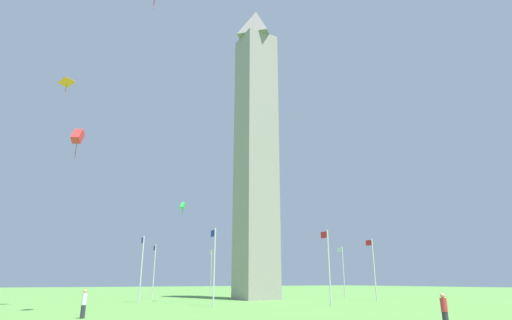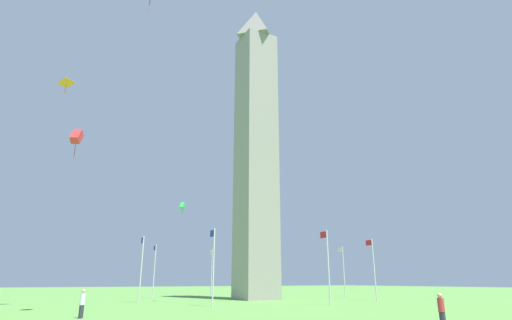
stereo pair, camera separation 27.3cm
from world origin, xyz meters
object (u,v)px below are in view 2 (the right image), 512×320
object	(u,v)px
person_red_shirt	(442,311)
obelisk_monument	(256,140)
person_white_shirt	(82,304)
flagpole_n	(211,270)
flagpole_e	(141,265)
kite_orange_diamond	(66,83)
flagpole_s	(328,263)
kite_red_box	(77,137)
flagpole_nw	(281,270)
flagpole_sw	(374,266)
flagpole_ne	(154,268)
flagpole_w	(343,269)
flagpole_se	(213,262)
kite_green_box	(182,206)

from	to	relation	value
person_red_shirt	obelisk_monument	bearing A→B (deg)	16.79
person_white_shirt	flagpole_n	bearing A→B (deg)	31.16
flagpole_n	flagpole_e	xyz separation A→B (m)	(-14.71, 14.71, 0.00)
flagpole_e	kite_orange_diamond	world-z (taller)	kite_orange_diamond
flagpole_s	kite_red_box	bearing A→B (deg)	85.37
obelisk_monument	person_white_shirt	bearing A→B (deg)	128.02
kite_red_box	kite_orange_diamond	xyz separation A→B (m)	(7.18, 1.21, 7.85)
flagpole_s	flagpole_nw	size ratio (longest dim) A/B	1.00
flagpole_s	flagpole_sw	bearing A→B (deg)	-67.50
flagpole_ne	flagpole_w	size ratio (longest dim) A/B	1.00
flagpole_s	flagpole_w	world-z (taller)	same
flagpole_s	kite_orange_diamond	xyz separation A→B (m)	(9.11, 25.10, 17.48)
person_white_shirt	kite_orange_diamond	xyz separation A→B (m)	(12.07, 2.58, 20.60)
flagpole_e	kite_red_box	distance (m)	18.44
flagpole_e	person_red_shirt	size ratio (longest dim) A/B	4.26
flagpole_ne	flagpole_se	xyz separation A→B (m)	(-20.80, 0.00, 0.00)
flagpole_se	flagpole_ne	bearing A→B (deg)	-0.00
flagpole_nw	kite_green_box	distance (m)	25.30
flagpole_n	flagpole_ne	xyz separation A→B (m)	(-4.31, 10.40, 0.00)
flagpole_sw	flagpole_nw	world-z (taller)	same
flagpole_n	flagpole_ne	distance (m)	11.26
kite_orange_diamond	kite_green_box	xyz separation A→B (m)	(4.05, -14.28, -10.63)
person_red_shirt	kite_orange_diamond	world-z (taller)	kite_orange_diamond
flagpole_w	flagpole_nw	distance (m)	11.26
flagpole_w	kite_green_box	size ratio (longest dim) A/B	4.61
flagpole_e	person_red_shirt	bearing A→B (deg)	-167.64
person_red_shirt	person_white_shirt	bearing A→B (deg)	74.59
flagpole_ne	kite_orange_diamond	world-z (taller)	kite_orange_diamond
flagpole_n	flagpole_sw	distance (m)	27.18
flagpole_sw	person_red_shirt	xyz separation A→B (m)	(-22.34, 17.94, -3.15)
person_red_shirt	kite_red_box	distance (m)	28.80
flagpole_sw	kite_green_box	bearing A→B (deg)	67.35
flagpole_w	kite_red_box	distance (m)	41.78
flagpole_nw	person_white_shirt	bearing A→B (deg)	130.46
flagpole_se	flagpole_n	bearing A→B (deg)	-22.50
person_white_shirt	person_red_shirt	size ratio (longest dim) A/B	1.04
flagpole_sw	person_red_shirt	distance (m)	28.82
kite_red_box	obelisk_monument	bearing A→B (deg)	-61.98
flagpole_n	flagpole_sw	world-z (taller)	same
flagpole_nw	kite_green_box	bearing A→B (deg)	119.39
flagpole_w	person_red_shirt	size ratio (longest dim) A/B	4.26
flagpole_sw	flagpole_n	bearing A→B (deg)	22.50
obelisk_monument	kite_green_box	bearing A→B (deg)	97.81
flagpole_w	kite_red_box	world-z (taller)	kite_red_box
flagpole_w	flagpole_sw	bearing A→B (deg)	157.50
flagpole_se	kite_orange_diamond	world-z (taller)	kite_orange_diamond
flagpole_ne	person_white_shirt	world-z (taller)	flagpole_ne
flagpole_se	kite_orange_diamond	bearing A→B (deg)	71.91
kite_orange_diamond	person_red_shirt	bearing A→B (deg)	-147.09
flagpole_n	kite_red_box	distance (m)	37.67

